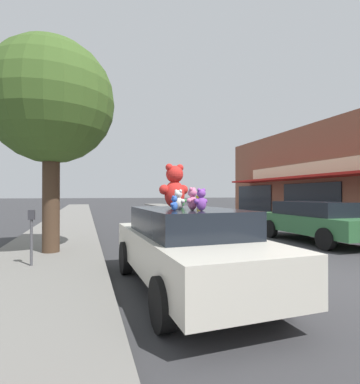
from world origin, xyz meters
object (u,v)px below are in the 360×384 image
teddy_bear_giant (174,187)px  teddy_bear_blue (174,203)px  plush_art_car (187,246)px  teddy_bear_pink (192,199)px  parking_meter (31,230)px  parked_car_far_center (315,220)px  teddy_bear_white (178,200)px  teddy_bear_purple (201,200)px  teddy_bear_green (181,200)px  teddy_bear_yellow (199,200)px  street_tree (51,103)px

teddy_bear_giant → teddy_bear_blue: teddy_bear_giant is taller
plush_art_car → teddy_bear_giant: 1.14m
teddy_bear_pink → parking_meter: size_ratio=0.30×
teddy_bear_blue → teddy_bear_pink: teddy_bear_pink is taller
teddy_bear_pink → parking_meter: teddy_bear_pink is taller
parking_meter → parked_car_far_center: bearing=9.0°
teddy_bear_blue → teddy_bear_white: bearing=-159.8°
plush_art_car → parked_car_far_center: size_ratio=1.02×
teddy_bear_purple → teddy_bear_blue: (-0.43, 0.09, -0.06)m
teddy_bear_giant → teddy_bear_blue: size_ratio=3.43×
teddy_bear_blue → parked_car_far_center: bearing=169.3°
teddy_bear_purple → teddy_bear_white: size_ratio=1.04×
teddy_bear_blue → parking_meter: size_ratio=0.20×
teddy_bear_purple → teddy_bear_pink: 0.21m
plush_art_car → teddy_bear_purple: teddy_bear_purple is taller
teddy_bear_white → parked_car_far_center: 7.64m
teddy_bear_green → parking_meter: (-3.07, 1.62, -0.71)m
teddy_bear_yellow → street_tree: size_ratio=0.05×
teddy_bear_white → parked_car_far_center: (6.48, 3.95, -0.85)m
teddy_bear_giant → teddy_bear_blue: (-0.27, -0.89, -0.29)m
teddy_bear_blue → street_tree: 5.74m
street_tree → parked_car_far_center: bearing=-1.0°
teddy_bear_green → teddy_bear_yellow: 0.52m
parking_meter → teddy_bear_white: bearing=-42.3°
teddy_bear_white → parking_meter: teddy_bear_white is taller
teddy_bear_blue → street_tree: (-2.30, 4.49, 2.74)m
plush_art_car → teddy_bear_green: bearing=80.1°
plush_art_car → teddy_bear_pink: 1.00m
plush_art_car → teddy_bear_green: teddy_bear_green is taller
plush_art_car → street_tree: size_ratio=0.80×
teddy_bear_yellow → teddy_bear_white: size_ratio=0.82×
teddy_bear_white → street_tree: size_ratio=0.06×
plush_art_car → parking_meter: bearing=140.4°
teddy_bear_yellow → plush_art_car: bearing=-5.0°
teddy_bear_giant → teddy_bear_white: 0.55m
plush_art_car → parked_car_far_center: bearing=29.2°
teddy_bear_white → teddy_bear_pink: size_ratio=0.92×
parked_car_far_center → plush_art_car: bearing=-149.0°
teddy_bear_purple → plush_art_car: bearing=-108.9°
teddy_bear_yellow → parking_meter: 3.88m
teddy_bear_green → teddy_bear_pink: teddy_bear_pink is taller
plush_art_car → teddy_bear_blue: bearing=-127.6°
teddy_bear_pink → parking_meter: 4.09m
plush_art_car → teddy_bear_giant: bearing=115.1°
teddy_bear_white → teddy_bear_pink: teddy_bear_pink is taller
teddy_bear_yellow → parking_meter: teddy_bear_yellow is taller
street_tree → teddy_bear_giant: bearing=-54.6°
teddy_bear_giant → teddy_bear_green: bearing=-137.9°
teddy_bear_giant → street_tree: 5.06m
teddy_bear_green → teddy_bear_pink: bearing=110.7°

